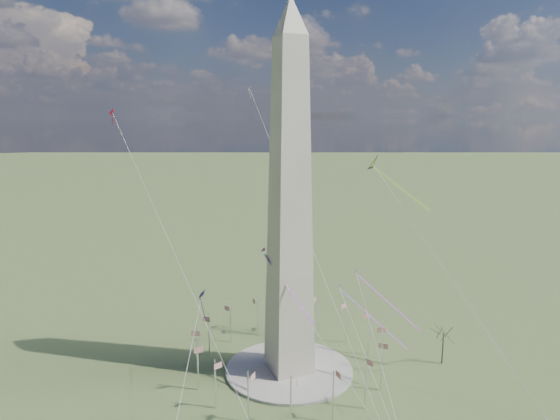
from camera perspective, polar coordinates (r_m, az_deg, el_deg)
name	(u,v)px	position (r m, az deg, el deg)	size (l,w,h in m)	color
ground	(289,371)	(148.53, 1.05, -17.90)	(2000.00, 2000.00, 0.00)	#4A6633
plaza	(289,370)	(148.34, 1.05, -17.77)	(36.00, 36.00, 0.80)	#A09C92
washington_monument	(290,204)	(132.50, 1.12, 0.64)	(15.56, 15.56, 100.00)	beige
flagpole_ring	(289,347)	(145.20, 1.06, -15.38)	(54.40, 54.40, 13.00)	white
tree_near	(444,331)	(155.34, 18.21, -13.00)	(8.07, 8.07, 14.13)	#4E3C2F
kite_delta_black	(376,167)	(152.71, 10.94, 4.86)	(16.27, 17.33, 15.96)	black
kite_diamond_purple	(202,298)	(136.61, -8.89, -9.87)	(2.12, 2.92, 8.55)	navy
kite_streamer_left	(378,293)	(138.17, 11.15, -9.24)	(11.11, 17.13, 13.30)	#F9274C
kite_streamer_mid	(280,275)	(133.68, -0.03, -7.46)	(6.82, 22.33, 15.59)	#F9274C
kite_streamer_right	(361,307)	(153.70, 9.28, -10.92)	(13.76, 19.68, 15.64)	#F9274C
kite_small_red	(112,113)	(156.61, -18.67, 10.44)	(1.44, 1.73, 4.59)	red
kite_small_white	(249,89)	(179.99, -3.51, 13.59)	(1.35, 1.94, 4.04)	white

